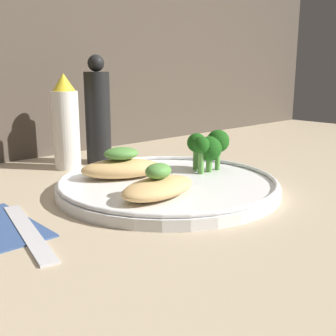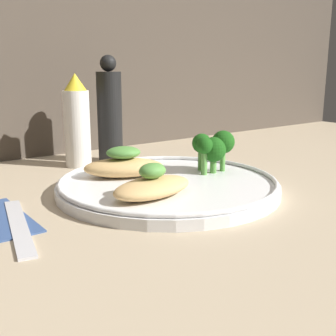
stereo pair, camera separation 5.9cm
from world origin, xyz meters
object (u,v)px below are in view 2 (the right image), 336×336
at_px(broccoli_bunch, 213,147).
at_px(sauce_bottle, 77,123).
at_px(plate, 168,184).
at_px(pepper_grinder, 110,114).

xyz_separation_m(broccoli_bunch, sauce_bottle, (-0.12, 0.22, 0.02)).
xyz_separation_m(plate, pepper_grinder, (0.03, 0.22, 0.08)).
relative_size(broccoli_bunch, pepper_grinder, 0.36).
distance_m(plate, sauce_bottle, 0.24).
distance_m(plate, broccoli_bunch, 0.10).
bearing_deg(plate, broccoli_bunch, 3.29).
height_order(broccoli_bunch, sauce_bottle, sauce_bottle).
xyz_separation_m(plate, broccoli_bunch, (0.09, 0.01, 0.04)).
bearing_deg(sauce_bottle, pepper_grinder, -0.00).
height_order(broccoli_bunch, pepper_grinder, pepper_grinder).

